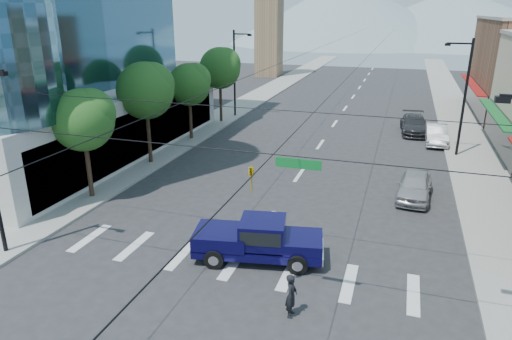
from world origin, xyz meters
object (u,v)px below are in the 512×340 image
object	(u,v)px
pedestrian	(291,295)
parked_car_mid	(436,134)
parked_car_far	(414,124)
parked_car_near	(415,186)
pickup_truck	(258,239)

from	to	relation	value
pedestrian	parked_car_mid	bearing A→B (deg)	-15.38
parked_car_far	parked_car_near	bearing A→B (deg)	-93.85
pedestrian	parked_car_far	distance (m)	30.22
parked_car_mid	parked_car_far	bearing A→B (deg)	118.74
pickup_truck	parked_car_far	xyz separation A→B (m)	(6.88, 26.37, -0.21)
pickup_truck	pedestrian	bearing A→B (deg)	-65.99
parked_car_far	pedestrian	bearing A→B (deg)	-102.27
parked_car_near	parked_car_far	distance (m)	16.49
pedestrian	parked_car_far	size ratio (longest dim) A/B	0.30
pedestrian	parked_car_mid	xyz separation A→B (m)	(6.22, 26.78, -0.07)
parked_car_near	parked_car_mid	xyz separation A→B (m)	(1.80, 13.37, 0.00)
pedestrian	parked_car_far	bearing A→B (deg)	-10.72
pedestrian	parked_car_near	bearing A→B (deg)	-20.56
parked_car_near	parked_car_far	world-z (taller)	parked_car_far
parked_car_mid	pickup_truck	bearing A→B (deg)	-111.73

